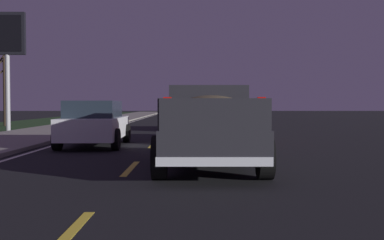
{
  "coord_description": "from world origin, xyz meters",
  "views": [
    {
      "loc": [
        -0.4,
        -1.34,
        1.43
      ],
      "look_at": [
        9.48,
        -1.36,
        1.09
      ],
      "focal_mm": 43.55,
      "sensor_mm": 36.0,
      "label": 1
    }
  ],
  "objects_px": {
    "sedan_red": "(201,121)",
    "bare_tree_far": "(5,89)",
    "pickup_truck": "(209,124)",
    "gas_price_sign": "(7,43)",
    "sedan_white": "(95,123)",
    "sedan_silver": "(194,116)"
  },
  "relations": [
    {
      "from": "pickup_truck",
      "to": "gas_price_sign",
      "type": "distance_m",
      "value": 17.3
    },
    {
      "from": "gas_price_sign",
      "to": "bare_tree_far",
      "type": "bearing_deg",
      "value": 23.05
    },
    {
      "from": "pickup_truck",
      "to": "bare_tree_far",
      "type": "bearing_deg",
      "value": 32.42
    },
    {
      "from": "sedan_white",
      "to": "bare_tree_far",
      "type": "relative_size",
      "value": 0.93
    },
    {
      "from": "pickup_truck",
      "to": "gas_price_sign",
      "type": "relative_size",
      "value": 0.88
    },
    {
      "from": "sedan_red",
      "to": "bare_tree_far",
      "type": "relative_size",
      "value": 0.93
    },
    {
      "from": "pickup_truck",
      "to": "bare_tree_far",
      "type": "height_order",
      "value": "bare_tree_far"
    },
    {
      "from": "gas_price_sign",
      "to": "bare_tree_far",
      "type": "xyz_separation_m",
      "value": [
        6.12,
        2.6,
        -2.21
      ]
    },
    {
      "from": "sedan_white",
      "to": "sedan_silver",
      "type": "bearing_deg",
      "value": -18.9
    },
    {
      "from": "sedan_silver",
      "to": "gas_price_sign",
      "type": "height_order",
      "value": "gas_price_sign"
    },
    {
      "from": "gas_price_sign",
      "to": "sedan_white",
      "type": "bearing_deg",
      "value": -143.54
    },
    {
      "from": "sedan_white",
      "to": "gas_price_sign",
      "type": "bearing_deg",
      "value": 36.46
    },
    {
      "from": "sedan_white",
      "to": "bare_tree_far",
      "type": "xyz_separation_m",
      "value": [
        14.63,
        8.9,
        1.62
      ]
    },
    {
      "from": "pickup_truck",
      "to": "sedan_red",
      "type": "bearing_deg",
      "value": -0.0
    },
    {
      "from": "sedan_white",
      "to": "gas_price_sign",
      "type": "distance_m",
      "value": 11.26
    },
    {
      "from": "sedan_white",
      "to": "gas_price_sign",
      "type": "xyz_separation_m",
      "value": [
        8.51,
        6.29,
        3.83
      ]
    },
    {
      "from": "sedan_red",
      "to": "sedan_silver",
      "type": "distance_m",
      "value": 7.86
    },
    {
      "from": "pickup_truck",
      "to": "bare_tree_far",
      "type": "distance_m",
      "value": 23.49
    },
    {
      "from": "sedan_silver",
      "to": "bare_tree_far",
      "type": "bearing_deg",
      "value": 69.4
    },
    {
      "from": "pickup_truck",
      "to": "sedan_white",
      "type": "xyz_separation_m",
      "value": [
        5.16,
        3.67,
        -0.2
      ]
    },
    {
      "from": "sedan_white",
      "to": "sedan_red",
      "type": "relative_size",
      "value": 1.01
    },
    {
      "from": "sedan_red",
      "to": "bare_tree_far",
      "type": "xyz_separation_m",
      "value": [
        12.49,
        12.57,
        1.62
      ]
    }
  ]
}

